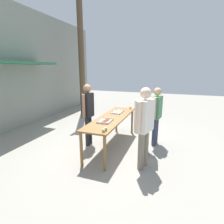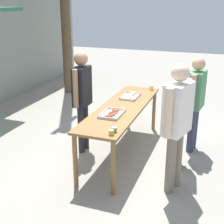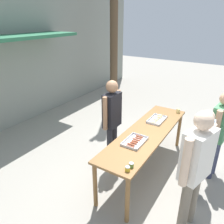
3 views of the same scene
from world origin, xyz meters
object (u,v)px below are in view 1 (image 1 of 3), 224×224
at_px(person_customer_waiting_in_line, 147,120).
at_px(person_server_behind_table, 88,109).
at_px(person_customer_with_cup, 156,112).
at_px(utility_pole, 81,39).
at_px(food_tray_sausages, 105,121).
at_px(person_customer_holding_hotdog, 144,122).
at_px(condiment_jar_mustard, 104,131).
at_px(food_tray_buns, 117,112).
at_px(condiment_jar_ketchup, 105,129).
at_px(beer_cup, 130,108).

bearing_deg(person_customer_waiting_in_line, person_server_behind_table, -95.91).
xyz_separation_m(person_customer_with_cup, utility_pole, (2.68, 3.89, 2.52)).
relative_size(food_tray_sausages, person_customer_holding_hotdog, 0.26).
xyz_separation_m(condiment_jar_mustard, person_customer_holding_hotdog, (0.37, -0.81, 0.18)).
bearing_deg(person_server_behind_table, person_customer_waiting_in_line, -89.16).
relative_size(food_tray_buns, person_customer_holding_hotdog, 0.26).
xyz_separation_m(condiment_jar_ketchup, beer_cup, (2.27, 0.01, 0.01)).
distance_m(condiment_jar_mustard, condiment_jar_ketchup, 0.10).
bearing_deg(condiment_jar_mustard, condiment_jar_ketchup, -2.91).
distance_m(food_tray_sausages, person_server_behind_table, 0.77).
height_order(food_tray_sausages, food_tray_buns, food_tray_buns).
distance_m(beer_cup, person_customer_holding_hotdog, 2.16).
relative_size(person_customer_holding_hotdog, person_customer_waiting_in_line, 1.15).
xyz_separation_m(condiment_jar_mustard, beer_cup, (2.37, 0.01, 0.01)).
height_order(beer_cup, person_customer_waiting_in_line, person_customer_waiting_in_line).
relative_size(food_tray_buns, beer_cup, 5.30).
bearing_deg(food_tray_buns, condiment_jar_mustard, -171.56).
height_order(food_tray_sausages, person_customer_holding_hotdog, person_customer_holding_hotdog).
bearing_deg(food_tray_sausages, person_customer_waiting_in_line, -71.65).
bearing_deg(person_customer_waiting_in_line, food_tray_buns, -129.84).
height_order(condiment_jar_ketchup, person_customer_waiting_in_line, person_customer_waiting_in_line).
distance_m(beer_cup, person_server_behind_table, 1.61).
bearing_deg(food_tray_buns, beer_cup, -22.23).
height_order(food_tray_sausages, person_server_behind_table, person_server_behind_table).
relative_size(food_tray_sausages, food_tray_buns, 0.99).
bearing_deg(food_tray_sausages, condiment_jar_ketchup, -157.30).
distance_m(food_tray_buns, condiment_jar_ketchup, 1.67).
relative_size(food_tray_buns, condiment_jar_ketchup, 6.60).
bearing_deg(condiment_jar_ketchup, person_customer_holding_hotdog, -71.31).
distance_m(food_tray_buns, utility_pole, 4.63).
xyz_separation_m(food_tray_buns, person_server_behind_table, (-0.69, 0.67, 0.19)).
height_order(condiment_jar_ketchup, person_server_behind_table, person_server_behind_table).
relative_size(food_tray_sausages, condiment_jar_mustard, 6.51).
xyz_separation_m(person_server_behind_table, utility_pole, (3.37, 2.05, 2.44)).
height_order(condiment_jar_mustard, person_customer_with_cup, person_customer_with_cup).
bearing_deg(person_customer_waiting_in_line, utility_pole, -138.03).
relative_size(condiment_jar_ketchup, beer_cup, 0.80).
height_order(person_customer_waiting_in_line, utility_pole, utility_pole).
xyz_separation_m(food_tray_buns, beer_cup, (0.62, -0.25, 0.02)).
xyz_separation_m(food_tray_sausages, food_tray_buns, (1.02, 0.00, 0.01)).
height_order(food_tray_buns, condiment_jar_mustard, condiment_jar_mustard).
relative_size(beer_cup, person_server_behind_table, 0.05).
xyz_separation_m(condiment_jar_ketchup, person_customer_with_cup, (1.64, -0.91, 0.09)).
bearing_deg(person_customer_with_cup, beer_cup, -116.29).
xyz_separation_m(condiment_jar_mustard, utility_pole, (4.42, 2.98, 2.62)).
height_order(condiment_jar_ketchup, beer_cup, beer_cup).
bearing_deg(person_server_behind_table, condiment_jar_ketchup, -135.17).
xyz_separation_m(food_tray_sausages, person_customer_holding_hotdog, (-0.35, -1.06, 0.20)).
distance_m(condiment_jar_mustard, utility_pole, 5.94).
relative_size(food_tray_sausages, person_customer_with_cup, 0.28).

